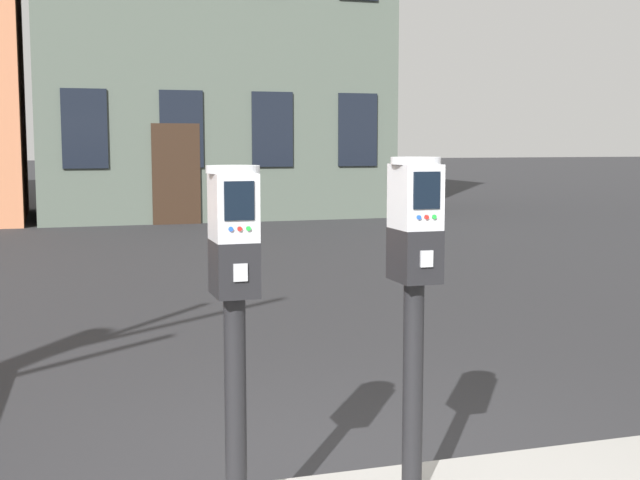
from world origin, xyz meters
The scene contains 2 objects.
parking_meter_near_kerb centered at (-0.58, -0.18, 1.17)m, with size 0.22×0.25×1.49m.
parking_meter_twin_adjacent centered at (0.22, -0.18, 1.19)m, with size 0.22×0.25×1.52m.
Camera 1 is at (-1.28, -3.55, 1.72)m, focal length 48.08 mm.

